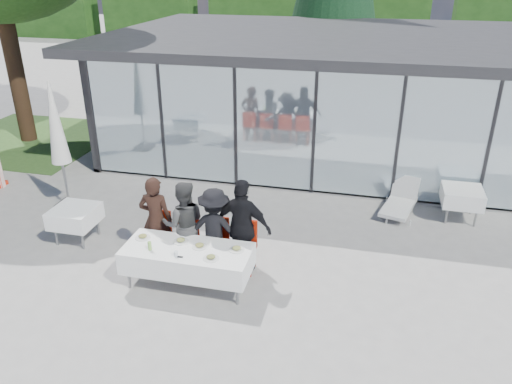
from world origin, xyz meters
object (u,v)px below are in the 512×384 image
at_px(diner_chair_a, 159,233).
at_px(diner_chair_d, 244,243).
at_px(diner_chair_c, 217,240).
at_px(diner_chair_b, 187,236).
at_px(spare_table_right, 462,196).
at_px(spare_table_left, 75,216).
at_px(lounger, 401,201).
at_px(dining_table, 188,259).
at_px(diner_a, 156,219).
at_px(plate_b, 181,241).
at_px(diner_c, 215,229).
at_px(folded_eyeglasses, 179,257).
at_px(diner_b, 184,224).
at_px(market_umbrella, 56,130).
at_px(plate_c, 200,246).
at_px(plate_extra, 211,258).
at_px(spare_chair_b, 478,185).
at_px(juice_bottle, 150,246).
at_px(plate_d, 237,249).
at_px(diner_d, 243,227).
at_px(plate_a, 143,237).

distance_m(diner_chair_a, diner_chair_d, 1.70).
distance_m(diner_chair_a, diner_chair_c, 1.16).
distance_m(diner_chair_b, spare_table_right, 6.16).
height_order(spare_table_left, lounger, spare_table_left).
height_order(dining_table, diner_a, diner_a).
relative_size(dining_table, plate_b, 8.26).
bearing_deg(diner_c, diner_chair_d, -171.99).
xyz_separation_m(diner_chair_b, folded_eyeglasses, (0.27, -1.05, 0.22)).
distance_m(diner_b, plate_b, 0.50).
bearing_deg(plate_b, diner_chair_c, 49.45).
relative_size(diner_b, market_umbrella, 0.56).
height_order(dining_table, plate_c, plate_c).
relative_size(plate_extra, spare_chair_b, 0.28).
distance_m(plate_b, juice_bottle, 0.57).
distance_m(diner_chair_d, plate_extra, 1.05).
bearing_deg(lounger, spare_table_right, -4.49).
bearing_deg(plate_b, plate_d, -2.10).
bearing_deg(diner_chair_b, juice_bottle, -107.80).
relative_size(diner_chair_d, juice_bottle, 6.20).
xyz_separation_m(spare_table_right, lounger, (-1.28, 0.10, -0.30)).
xyz_separation_m(diner_chair_c, plate_b, (-0.48, -0.56, 0.24)).
height_order(diner_a, diner_chair_b, diner_a).
relative_size(diner_a, plate_extra, 6.36).
relative_size(spare_chair_b, lounger, 0.68).
bearing_deg(diner_chair_d, plate_d, -88.20).
bearing_deg(lounger, spare_table_left, -155.78).
bearing_deg(diner_d, diner_a, 8.44).
bearing_deg(folded_eyeglasses, plate_extra, 8.03).
height_order(diner_c, folded_eyeglasses, diner_c).
bearing_deg(diner_chair_a, spare_chair_b, 31.24).
bearing_deg(plate_extra, dining_table, 156.54).
bearing_deg(diner_c, plate_a, 21.77).
height_order(diner_chair_a, market_umbrella, market_umbrella).
xyz_separation_m(juice_bottle, folded_eyeglasses, (0.57, -0.10, -0.07)).
relative_size(diner_chair_b, diner_d, 0.53).
bearing_deg(juice_bottle, spare_chair_b, 38.23).
relative_size(plate_a, spare_chair_b, 0.28).
distance_m(diner_chair_d, plate_d, 0.65).
distance_m(dining_table, plate_extra, 0.61).
relative_size(diner_c, diner_d, 0.88).
distance_m(dining_table, spare_table_left, 2.97).
height_order(diner_b, plate_extra, diner_b).
relative_size(diner_chair_d, plate_extra, 3.56).
xyz_separation_m(dining_table, diner_chair_d, (0.84, 0.75, -0.00)).
height_order(diner_chair_b, spare_table_right, diner_chair_b).
relative_size(plate_a, plate_c, 1.00).
bearing_deg(spare_chair_b, diner_b, -145.76).
bearing_deg(diner_c, juice_bottle, 42.45).
bearing_deg(juice_bottle, spare_table_left, 152.49).
height_order(diner_chair_d, lounger, diner_chair_d).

